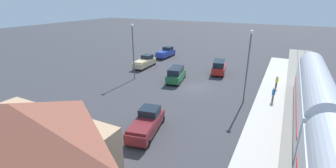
{
  "coord_description": "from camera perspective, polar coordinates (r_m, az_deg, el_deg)",
  "views": [
    {
      "loc": [
        -10.78,
        29.06,
        11.65
      ],
      "look_at": [
        2.56,
        3.09,
        1.0
      ],
      "focal_mm": 24.82,
      "sensor_mm": 36.0,
      "label": 1
    }
  ],
  "objects": [
    {
      "name": "pickup_blue",
      "position": [
        49.85,
        -0.52,
        7.73
      ],
      "size": [
        2.09,
        5.45,
        2.14
      ],
      "color": "#283D9E",
      "rests_on": "ground"
    },
    {
      "name": "platform",
      "position": [
        31.26,
        23.78,
        -3.35
      ],
      "size": [
        3.2,
        46.0,
        0.3
      ],
      "color": "#B7B2A8",
      "rests_on": "ground"
    },
    {
      "name": "pickup_tan",
      "position": [
        42.46,
        -5.72,
        5.45
      ],
      "size": [
        2.14,
        5.46,
        2.14
      ],
      "color": "#C6B284",
      "rests_on": "ground"
    },
    {
      "name": "pickup_maroon",
      "position": [
        21.59,
        -5.29,
        -9.52
      ],
      "size": [
        3.03,
        5.69,
        2.14
      ],
      "color": "maroon",
      "rests_on": "ground"
    },
    {
      "name": "suv_green",
      "position": [
        34.7,
        1.98,
        2.41
      ],
      "size": [
        2.86,
        5.18,
        2.22
      ],
      "color": "#236638",
      "rests_on": "ground"
    },
    {
      "name": "light_pole_lot_center",
      "position": [
        35.22,
        -8.6,
        9.28
      ],
      "size": [
        0.44,
        0.44,
        8.37
      ],
      "color": "#515156",
      "rests_on": "ground"
    },
    {
      "name": "pedestrian_waiting_far",
      "position": [
        34.47,
        25.14,
        0.57
      ],
      "size": [
        0.36,
        0.36,
        1.71
      ],
      "color": "#333338",
      "rests_on": "platform"
    },
    {
      "name": "ground_plane",
      "position": [
        33.11,
        6.4,
        -0.69
      ],
      "size": [
        200.0,
        200.0,
        0.0
      ],
      "primitive_type": "plane",
      "color": "#38383D"
    },
    {
      "name": "station_building",
      "position": [
        18.56,
        -33.06,
        -11.64
      ],
      "size": [
        12.32,
        8.02,
        5.59
      ],
      "color": "tan",
      "rests_on": "ground"
    },
    {
      "name": "light_pole_near_platform",
      "position": [
        27.69,
        19.12,
        5.73
      ],
      "size": [
        0.44,
        0.44,
        8.58
      ],
      "color": "#515156",
      "rests_on": "ground"
    },
    {
      "name": "pedestrian_on_platform",
      "position": [
        29.88,
        24.49,
        -2.16
      ],
      "size": [
        0.36,
        0.36,
        1.71
      ],
      "color": "brown",
      "rests_on": "platform"
    },
    {
      "name": "railway_track",
      "position": [
        31.44,
        31.01,
        -4.57
      ],
      "size": [
        4.8,
        70.0,
        0.3
      ],
      "color": "gray",
      "rests_on": "ground"
    },
    {
      "name": "suv_red",
      "position": [
        39.42,
        12.37,
        4.11
      ],
      "size": [
        2.89,
        5.19,
        2.22
      ],
      "color": "red",
      "rests_on": "ground"
    }
  ]
}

